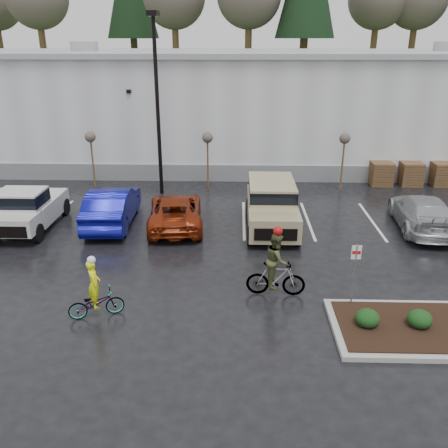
{
  "coord_description": "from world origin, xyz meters",
  "views": [
    {
      "loc": [
        0.19,
        -12.9,
        7.96
      ],
      "look_at": [
        -0.32,
        4.09,
        1.3
      ],
      "focal_mm": 38.0,
      "sensor_mm": 36.0,
      "label": 1
    }
  ],
  "objects_px": {
    "car_blue": "(112,206)",
    "pallet_stack_c": "(442,174)",
    "fire_lane_sign": "(355,269)",
    "pallet_stack_a": "(381,173)",
    "pickup_white": "(32,206)",
    "car_red": "(176,211)",
    "car_far_silver": "(422,212)",
    "cyclist_hivis": "(96,298)",
    "pallet_stack_b": "(411,174)",
    "suv_tan": "(272,207)",
    "cyclist_olive": "(276,271)",
    "lamppost": "(157,87)",
    "sapling_east": "(344,142)",
    "sapling_west": "(91,140)",
    "sapling_mid": "(207,141)"
  },
  "relations": [
    {
      "from": "lamppost",
      "to": "cyclist_olive",
      "type": "distance_m",
      "value": 13.19
    },
    {
      "from": "car_blue",
      "to": "suv_tan",
      "type": "height_order",
      "value": "suv_tan"
    },
    {
      "from": "lamppost",
      "to": "car_red",
      "type": "height_order",
      "value": "lamppost"
    },
    {
      "from": "fire_lane_sign",
      "to": "pallet_stack_a",
      "type": "bearing_deg",
      "value": 71.19
    },
    {
      "from": "pallet_stack_a",
      "to": "pallet_stack_b",
      "type": "height_order",
      "value": "same"
    },
    {
      "from": "car_red",
      "to": "cyclist_olive",
      "type": "xyz_separation_m",
      "value": [
        4.09,
        -6.15,
        0.18
      ]
    },
    {
      "from": "sapling_mid",
      "to": "pickup_white",
      "type": "bearing_deg",
      "value": -141.16
    },
    {
      "from": "car_far_silver",
      "to": "cyclist_olive",
      "type": "height_order",
      "value": "cyclist_olive"
    },
    {
      "from": "car_blue",
      "to": "fire_lane_sign",
      "type": "bearing_deg",
      "value": 139.93
    },
    {
      "from": "cyclist_olive",
      "to": "car_far_silver",
      "type": "bearing_deg",
      "value": -45.06
    },
    {
      "from": "pallet_stack_c",
      "to": "car_red",
      "type": "relative_size",
      "value": 0.27
    },
    {
      "from": "pallet_stack_b",
      "to": "car_red",
      "type": "relative_size",
      "value": 0.27
    },
    {
      "from": "sapling_east",
      "to": "car_red",
      "type": "xyz_separation_m",
      "value": [
        -8.61,
        -5.84,
        -2.03
      ]
    },
    {
      "from": "pallet_stack_a",
      "to": "car_blue",
      "type": "distance_m",
      "value": 15.52
    },
    {
      "from": "sapling_east",
      "to": "cyclist_olive",
      "type": "xyz_separation_m",
      "value": [
        -4.52,
        -11.99,
        -1.85
      ]
    },
    {
      "from": "pallet_stack_c",
      "to": "car_far_silver",
      "type": "height_order",
      "value": "car_far_silver"
    },
    {
      "from": "sapling_east",
      "to": "pickup_white",
      "type": "relative_size",
      "value": 0.62
    },
    {
      "from": "pallet_stack_c",
      "to": "car_blue",
      "type": "xyz_separation_m",
      "value": [
        -17.51,
        -6.68,
        0.18
      ]
    },
    {
      "from": "pallet_stack_b",
      "to": "suv_tan",
      "type": "xyz_separation_m",
      "value": [
        -8.48,
        -7.08,
        0.35
      ]
    },
    {
      "from": "pallet_stack_c",
      "to": "car_red",
      "type": "height_order",
      "value": "car_red"
    },
    {
      "from": "pallet_stack_a",
      "to": "car_blue",
      "type": "xyz_separation_m",
      "value": [
        -14.01,
        -6.68,
        0.18
      ]
    },
    {
      "from": "car_red",
      "to": "cyclist_olive",
      "type": "bearing_deg",
      "value": 117.52
    },
    {
      "from": "pallet_stack_b",
      "to": "pallet_stack_c",
      "type": "height_order",
      "value": "same"
    },
    {
      "from": "sapling_east",
      "to": "lamppost",
      "type": "bearing_deg",
      "value": -174.29
    },
    {
      "from": "sapling_east",
      "to": "pallet_stack_a",
      "type": "height_order",
      "value": "sapling_east"
    },
    {
      "from": "pallet_stack_c",
      "to": "pickup_white",
      "type": "bearing_deg",
      "value": -161.41
    },
    {
      "from": "car_blue",
      "to": "pallet_stack_c",
      "type": "bearing_deg",
      "value": -161.78
    },
    {
      "from": "lamppost",
      "to": "fire_lane_sign",
      "type": "xyz_separation_m",
      "value": [
        7.8,
        -11.8,
        -4.28
      ]
    },
    {
      "from": "pallet_stack_a",
      "to": "cyclist_olive",
      "type": "distance_m",
      "value": 14.77
    },
    {
      "from": "pallet_stack_a",
      "to": "pallet_stack_b",
      "type": "distance_m",
      "value": 1.7
    },
    {
      "from": "car_red",
      "to": "pickup_white",
      "type": "bearing_deg",
      "value": -3.92
    },
    {
      "from": "car_red",
      "to": "suv_tan",
      "type": "xyz_separation_m",
      "value": [
        4.32,
        -0.24,
        0.33
      ]
    },
    {
      "from": "car_blue",
      "to": "cyclist_olive",
      "type": "height_order",
      "value": "cyclist_olive"
    },
    {
      "from": "lamppost",
      "to": "sapling_mid",
      "type": "relative_size",
      "value": 2.88
    },
    {
      "from": "pallet_stack_b",
      "to": "pickup_white",
      "type": "distance_m",
      "value": 20.52
    },
    {
      "from": "car_far_silver",
      "to": "cyclist_hivis",
      "type": "distance_m",
      "value": 14.64
    },
    {
      "from": "lamppost",
      "to": "suv_tan",
      "type": "distance_m",
      "value": 8.95
    },
    {
      "from": "sapling_mid",
      "to": "pallet_stack_c",
      "type": "relative_size",
      "value": 2.37
    },
    {
      "from": "car_blue",
      "to": "car_far_silver",
      "type": "xyz_separation_m",
      "value": [
        13.93,
        -0.17,
        -0.1
      ]
    },
    {
      "from": "car_blue",
      "to": "lamppost",
      "type": "bearing_deg",
      "value": -110.56
    },
    {
      "from": "sapling_west",
      "to": "pallet_stack_c",
      "type": "height_order",
      "value": "sapling_west"
    },
    {
      "from": "fire_lane_sign",
      "to": "lamppost",
      "type": "bearing_deg",
      "value": 123.46
    },
    {
      "from": "pallet_stack_a",
      "to": "cyclist_hivis",
      "type": "height_order",
      "value": "cyclist_hivis"
    },
    {
      "from": "sapling_mid",
      "to": "fire_lane_sign",
      "type": "relative_size",
      "value": 1.45
    },
    {
      "from": "pallet_stack_c",
      "to": "pickup_white",
      "type": "xyz_separation_m",
      "value": [
        -21.05,
        -7.08,
        0.3
      ]
    },
    {
      "from": "sapling_east",
      "to": "car_blue",
      "type": "bearing_deg",
      "value": -153.75
    },
    {
      "from": "sapling_west",
      "to": "car_far_silver",
      "type": "bearing_deg",
      "value": -19.59
    },
    {
      "from": "pallet_stack_c",
      "to": "car_far_silver",
      "type": "distance_m",
      "value": 7.73
    },
    {
      "from": "pickup_white",
      "to": "car_far_silver",
      "type": "relative_size",
      "value": 0.99
    },
    {
      "from": "pallet_stack_b",
      "to": "pallet_stack_c",
      "type": "xyz_separation_m",
      "value": [
        1.8,
        0.0,
        0.0
      ]
    }
  ]
}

